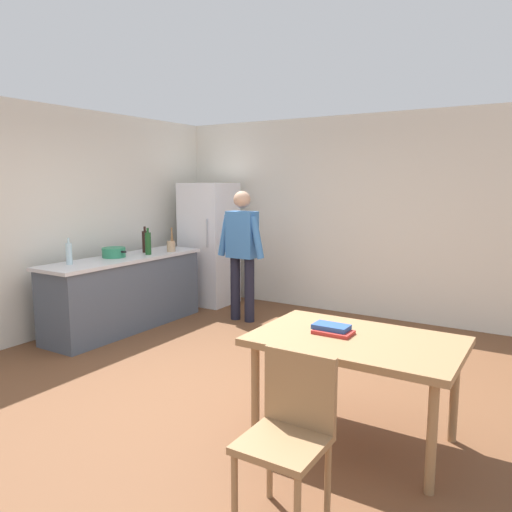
% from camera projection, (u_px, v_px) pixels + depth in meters
% --- Properties ---
extents(ground_plane, '(14.00, 14.00, 0.00)m').
position_uv_depth(ground_plane, '(218.00, 383.00, 4.48)').
color(ground_plane, brown).
extents(wall_back, '(6.40, 0.12, 2.70)m').
position_uv_depth(wall_back, '(345.00, 216.00, 6.81)').
color(wall_back, silver).
rests_on(wall_back, ground_plane).
extents(wall_left, '(0.12, 5.60, 2.70)m').
position_uv_depth(wall_left, '(48.00, 222.00, 5.80)').
color(wall_left, silver).
rests_on(wall_left, ground_plane).
extents(kitchen_counter, '(0.64, 2.20, 0.90)m').
position_uv_depth(kitchen_counter, '(125.00, 293.00, 6.13)').
color(kitchen_counter, '#4C5666').
rests_on(kitchen_counter, ground_plane).
extents(refrigerator, '(0.70, 0.67, 1.80)m').
position_uv_depth(refrigerator, '(209.00, 244.00, 7.36)').
color(refrigerator, white).
rests_on(refrigerator, ground_plane).
extents(person, '(0.70, 0.22, 1.70)m').
position_uv_depth(person, '(242.00, 247.00, 6.39)').
color(person, '#1E1E2D').
rests_on(person, ground_plane).
extents(dining_table, '(1.40, 0.90, 0.75)m').
position_uv_depth(dining_table, '(356.00, 348.00, 3.40)').
color(dining_table, '#9E754C').
rests_on(dining_table, ground_plane).
extents(chair, '(0.42, 0.42, 0.91)m').
position_uv_depth(chair, '(290.00, 426.00, 2.61)').
color(chair, '#9E754C').
rests_on(chair, ground_plane).
extents(cooking_pot, '(0.40, 0.28, 0.12)m').
position_uv_depth(cooking_pot, '(114.00, 252.00, 6.03)').
color(cooking_pot, '#2D845B').
rests_on(cooking_pot, kitchen_counter).
extents(utensil_jar, '(0.11, 0.11, 0.32)m').
position_uv_depth(utensil_jar, '(171.00, 246.00, 6.52)').
color(utensil_jar, tan).
rests_on(utensil_jar, kitchen_counter).
extents(bottle_wine_green, '(0.08, 0.08, 0.34)m').
position_uv_depth(bottle_wine_green, '(148.00, 243.00, 6.24)').
color(bottle_wine_green, '#1E5123').
rests_on(bottle_wine_green, kitchen_counter).
extents(bottle_water_clear, '(0.07, 0.07, 0.30)m').
position_uv_depth(bottle_water_clear, '(69.00, 253.00, 5.49)').
color(bottle_water_clear, silver).
rests_on(bottle_water_clear, kitchen_counter).
extents(bottle_wine_dark, '(0.08, 0.08, 0.34)m').
position_uv_depth(bottle_wine_dark, '(145.00, 241.00, 6.43)').
color(bottle_wine_dark, black).
rests_on(bottle_wine_dark, kitchen_counter).
extents(book_stack, '(0.29, 0.18, 0.06)m').
position_uv_depth(book_stack, '(332.00, 329.00, 3.49)').
color(book_stack, '#B22D28').
rests_on(book_stack, dining_table).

